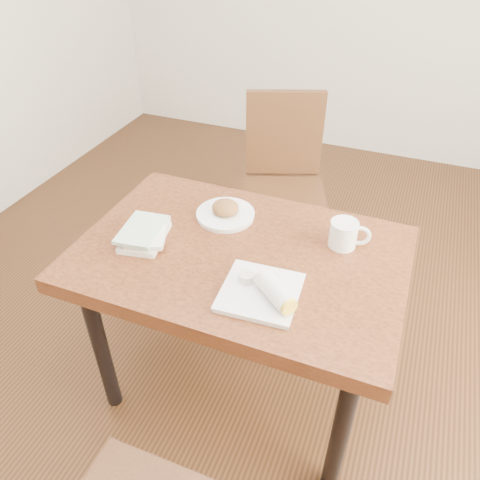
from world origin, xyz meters
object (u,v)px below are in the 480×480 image
at_px(plate_scone, 225,212).
at_px(plate_burrito, 265,292).
at_px(table, 240,271).
at_px(chair_far, 284,174).
at_px(book_stack, 145,234).
at_px(coffee_mug, 345,234).

bearing_deg(plate_scone, plate_burrito, -51.62).
xyz_separation_m(table, plate_scone, (-0.13, 0.18, 0.11)).
bearing_deg(table, chair_far, 97.32).
xyz_separation_m(table, book_stack, (-0.34, -0.06, 0.12)).
distance_m(coffee_mug, plate_burrito, 0.39).
distance_m(table, book_stack, 0.36).
height_order(plate_scone, coffee_mug, coffee_mug).
distance_m(table, chair_far, 0.93).
bearing_deg(coffee_mug, book_stack, -161.04).
distance_m(chair_far, plate_scone, 0.78).
distance_m(chair_far, coffee_mug, 0.91).
bearing_deg(plate_burrito, plate_scone, 128.38).
xyz_separation_m(coffee_mug, plate_burrito, (-0.17, -0.35, -0.03)).
bearing_deg(book_stack, coffee_mug, 18.96).
bearing_deg(coffee_mug, plate_scone, 178.92).
bearing_deg(plate_scone, chair_far, 89.11).
height_order(table, book_stack, book_stack).
relative_size(table, coffee_mug, 7.88).
xyz_separation_m(chair_far, coffee_mug, (0.44, -0.75, 0.25)).
height_order(coffee_mug, plate_burrito, coffee_mug).
height_order(table, plate_scone, plate_scone).
bearing_deg(book_stack, table, 10.19).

